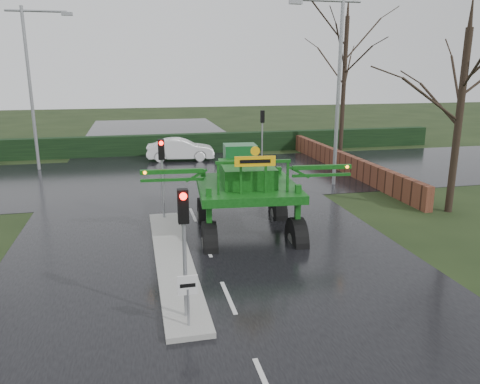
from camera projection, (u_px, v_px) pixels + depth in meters
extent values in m
plane|color=black|center=(228.00, 298.00, 13.31)|extent=(140.00, 140.00, 0.00)
cube|color=black|center=(188.00, 203.00, 22.74)|extent=(14.00, 80.00, 0.02)
cube|color=black|center=(176.00, 176.00, 28.40)|extent=(80.00, 12.00, 0.02)
cube|color=gray|center=(173.00, 259.00, 15.84)|extent=(1.20, 10.00, 0.16)
cube|color=black|center=(166.00, 144.00, 35.76)|extent=(44.00, 0.90, 1.50)
cube|color=#592D1E|center=(337.00, 160.00, 30.50)|extent=(0.40, 20.00, 1.20)
cylinder|color=gray|center=(188.00, 308.00, 11.45)|extent=(0.07, 0.07, 1.00)
cube|color=silver|center=(188.00, 285.00, 11.30)|extent=(0.50, 0.04, 0.50)
cube|color=black|center=(188.00, 286.00, 11.28)|extent=(0.38, 0.01, 0.10)
cylinder|color=gray|center=(185.00, 258.00, 11.64)|extent=(0.10, 0.10, 3.50)
cube|color=black|center=(183.00, 206.00, 11.30)|extent=(0.26, 0.22, 0.85)
sphere|color=#FF0C07|center=(183.00, 196.00, 11.11)|extent=(0.18, 0.18, 0.18)
cylinder|color=gray|center=(163.00, 181.00, 19.66)|extent=(0.10, 0.10, 3.50)
cube|color=black|center=(161.00, 149.00, 19.32)|extent=(0.26, 0.22, 0.85)
sphere|color=#FF0C07|center=(161.00, 143.00, 19.12)|extent=(0.18, 0.18, 0.18)
cylinder|color=gray|center=(262.00, 136.00, 33.12)|extent=(0.10, 0.10, 3.50)
cube|color=black|center=(262.00, 117.00, 32.78)|extent=(0.26, 0.22, 0.85)
sphere|color=#FF0C07|center=(262.00, 112.00, 32.83)|extent=(0.18, 0.18, 0.18)
cylinder|color=gray|center=(338.00, 94.00, 25.18)|extent=(0.20, 0.20, 10.00)
cylinder|color=gray|center=(329.00, 1.00, 23.81)|extent=(3.52, 0.14, 0.14)
cube|color=gray|center=(296.00, 2.00, 23.47)|extent=(0.65, 0.30, 0.20)
cylinder|color=gray|center=(31.00, 91.00, 29.08)|extent=(0.20, 0.20, 10.00)
cylinder|color=gray|center=(36.00, 11.00, 28.06)|extent=(3.52, 0.14, 0.14)
cube|color=gray|center=(67.00, 14.00, 28.47)|extent=(0.65, 0.30, 0.20)
cylinder|color=black|center=(458.00, 124.00, 20.42)|extent=(0.32, 0.32, 8.00)
cone|color=black|center=(472.00, 11.00, 19.24)|extent=(0.24, 0.24, 2.00)
cylinder|color=black|center=(344.00, 88.00, 34.63)|extent=(0.32, 0.32, 10.00)
cone|color=black|center=(348.00, 4.00, 33.16)|extent=(0.24, 0.24, 2.50)
cylinder|color=black|center=(164.00, 211.00, 18.39)|extent=(0.66, 1.87, 1.83)
cylinder|color=#595B56|center=(164.00, 211.00, 18.39)|extent=(0.59, 0.69, 0.64)
cube|color=#0B400C|center=(163.00, 182.00, 18.10)|extent=(0.22, 0.22, 2.11)
cylinder|color=black|center=(247.00, 207.00, 18.83)|extent=(0.66, 1.87, 1.83)
cylinder|color=#595B56|center=(247.00, 207.00, 18.83)|extent=(0.59, 0.69, 0.64)
cube|color=#0B400C|center=(247.00, 180.00, 18.54)|extent=(0.22, 0.22, 2.11)
cylinder|color=black|center=(162.00, 240.00, 15.23)|extent=(0.66, 1.87, 1.83)
cylinder|color=#595B56|center=(162.00, 240.00, 15.23)|extent=(0.59, 0.69, 0.64)
cube|color=#0B400C|center=(161.00, 206.00, 14.94)|extent=(0.22, 0.22, 2.11)
cylinder|color=black|center=(262.00, 235.00, 15.67)|extent=(0.66, 1.87, 1.83)
cylinder|color=#595B56|center=(262.00, 235.00, 15.67)|extent=(0.59, 0.69, 0.64)
cube|color=#0B400C|center=(262.00, 202.00, 15.38)|extent=(0.22, 0.22, 2.11)
cube|color=#0B400C|center=(208.00, 175.00, 16.59)|extent=(4.21, 4.71, 0.32)
cube|color=#0B400C|center=(208.00, 161.00, 16.63)|extent=(2.24, 2.91, 0.83)
cube|color=#135223|center=(204.00, 144.00, 18.31)|extent=(1.46, 1.21, 1.19)
cube|color=#0B400C|center=(211.00, 145.00, 14.84)|extent=(2.75, 0.34, 0.11)
cube|color=#0B400C|center=(121.00, 156.00, 15.63)|extent=(2.39, 0.37, 0.17)
sphere|color=orange|center=(90.00, 158.00, 15.41)|extent=(0.13, 0.13, 0.13)
cube|color=#0B400C|center=(292.00, 152.00, 16.42)|extent=(2.39, 0.37, 0.17)
sphere|color=orange|center=(321.00, 152.00, 16.46)|extent=(0.13, 0.13, 0.13)
cube|color=#FFB80D|center=(212.00, 144.00, 14.47)|extent=(1.47, 0.18, 0.37)
cube|color=black|center=(212.00, 144.00, 14.47)|extent=(1.10, 0.10, 0.13)
cylinder|color=#FFB80D|center=(212.00, 132.00, 14.38)|extent=(0.33, 0.06, 0.33)
imported|color=white|center=(181.00, 160.00, 33.41)|extent=(4.86, 2.10, 1.55)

